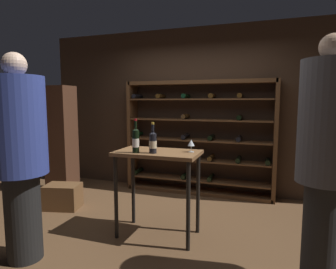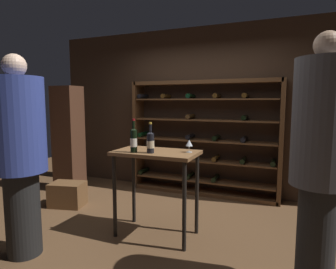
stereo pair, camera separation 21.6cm
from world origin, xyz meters
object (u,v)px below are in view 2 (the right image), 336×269
(wine_rack, at_px, (202,139))
(person_guest_blue_shirt, at_px, (321,154))
(wine_crate, at_px, (68,194))
(wine_bottle_red_label, at_px, (150,142))
(wine_glass_stemmed_right, at_px, (189,143))
(person_bystander_dark_jacket, at_px, (19,148))
(display_cabinet, at_px, (68,138))
(wine_bottle_black_capsule, at_px, (134,140))
(tasting_table, at_px, (156,164))

(wine_rack, relative_size, person_guest_blue_shirt, 1.20)
(person_guest_blue_shirt, height_order, wine_crate, person_guest_blue_shirt)
(person_guest_blue_shirt, xyz_separation_m, wine_bottle_red_label, (-1.60, 0.31, -0.04))
(person_guest_blue_shirt, relative_size, wine_bottle_red_label, 6.13)
(wine_glass_stemmed_right, bearing_deg, wine_rack, 100.89)
(wine_rack, distance_m, person_bystander_dark_jacket, 2.79)
(wine_bottle_red_label, bearing_deg, wine_crate, 163.84)
(display_cabinet, height_order, wine_bottle_black_capsule, display_cabinet)
(wine_rack, xyz_separation_m, wine_bottle_red_label, (-0.07, -1.78, 0.17))
(person_bystander_dark_jacket, height_order, wine_crate, person_bystander_dark_jacket)
(wine_crate, bearing_deg, display_cabinet, 129.29)
(person_guest_blue_shirt, distance_m, wine_bottle_red_label, 1.63)
(wine_bottle_red_label, bearing_deg, wine_bottle_black_capsule, -168.90)
(person_bystander_dark_jacket, xyz_separation_m, person_guest_blue_shirt, (2.65, 0.46, 0.05))
(wine_rack, xyz_separation_m, person_bystander_dark_jacket, (-1.11, -2.55, 0.16))
(display_cabinet, bearing_deg, tasting_table, -25.04)
(display_cabinet, relative_size, wine_bottle_red_label, 5.38)
(person_guest_blue_shirt, bearing_deg, display_cabinet, -89.99)
(person_guest_blue_shirt, bearing_deg, wine_rack, -122.68)
(tasting_table, relative_size, person_bystander_dark_jacket, 0.50)
(person_guest_blue_shirt, height_order, display_cabinet, person_guest_blue_shirt)
(wine_rack, xyz_separation_m, tasting_table, (-0.06, -1.65, -0.10))
(wine_bottle_black_capsule, bearing_deg, display_cabinet, 149.16)
(wine_bottle_black_capsule, bearing_deg, wine_glass_stemmed_right, 23.25)
(tasting_table, relative_size, display_cabinet, 0.55)
(wine_rack, xyz_separation_m, wine_glass_stemmed_right, (0.30, -1.58, 0.15))
(display_cabinet, bearing_deg, wine_bottle_black_capsule, -30.84)
(wine_rack, height_order, wine_glass_stemmed_right, wine_rack)
(wine_crate, relative_size, wine_bottle_black_capsule, 1.30)
(display_cabinet, distance_m, wine_glass_stemmed_right, 2.70)
(wine_bottle_black_capsule, bearing_deg, person_bystander_dark_jacket, -139.82)
(wine_rack, height_order, wine_bottle_black_capsule, wine_rack)
(wine_crate, bearing_deg, person_bystander_dark_jacket, -65.80)
(wine_rack, xyz_separation_m, person_guest_blue_shirt, (1.53, -2.09, 0.21))
(wine_rack, bearing_deg, display_cabinet, -163.76)
(wine_glass_stemmed_right, bearing_deg, wine_bottle_black_capsule, -156.75)
(wine_rack, bearing_deg, tasting_table, -92.20)
(person_guest_blue_shirt, bearing_deg, wine_bottle_black_capsule, -77.54)
(wine_bottle_black_capsule, bearing_deg, wine_bottle_red_label, 11.10)
(wine_rack, bearing_deg, wine_bottle_black_capsule, -97.89)
(person_guest_blue_shirt, distance_m, wine_crate, 3.43)
(tasting_table, distance_m, person_bystander_dark_jacket, 1.41)
(wine_crate, bearing_deg, wine_glass_stemmed_right, -7.53)
(wine_rack, xyz_separation_m, wine_bottle_black_capsule, (-0.25, -1.82, 0.19))
(wine_bottle_black_capsule, bearing_deg, wine_crate, 160.55)
(display_cabinet, distance_m, wine_bottle_red_label, 2.44)
(wine_crate, bearing_deg, wine_bottle_black_capsule, -19.45)
(person_bystander_dark_jacket, bearing_deg, wine_bottle_black_capsule, -143.97)
(wine_rack, height_order, tasting_table, wine_rack)
(wine_crate, height_order, wine_bottle_black_capsule, wine_bottle_black_capsule)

